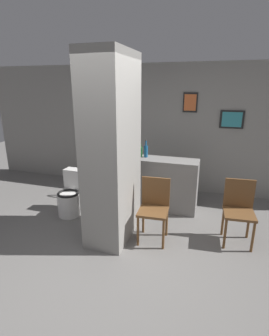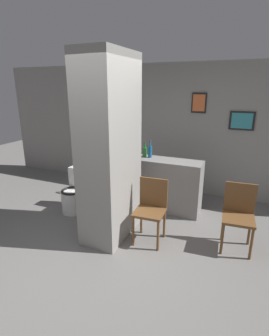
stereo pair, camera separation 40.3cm
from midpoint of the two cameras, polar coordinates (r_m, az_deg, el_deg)
ground_plane at (r=3.74m, az=-9.00°, el=-18.03°), size 14.00×14.00×0.00m
wall_back at (r=5.59m, az=2.46°, el=8.61°), size 8.00×0.09×2.60m
pillar_center at (r=3.66m, az=-8.09°, el=3.69°), size 0.57×1.00×2.60m
counter_shelf at (r=4.74m, az=3.09°, el=-3.50°), size 1.34×0.44×0.93m
toilet at (r=4.77m, az=-16.09°, el=-6.01°), size 0.39×0.55×0.76m
chair_near_pillar at (r=3.79m, az=1.23°, el=-8.36°), size 0.44×0.44×0.91m
chair_by_doorway at (r=3.94m, az=19.05°, el=-8.35°), size 0.44×0.44×0.91m
bicycle at (r=5.12m, az=-8.21°, el=-3.49°), size 1.73×0.42×0.72m
bottle_tall at (r=4.68m, az=0.03°, el=3.76°), size 0.07×0.07×0.32m
bottle_short at (r=4.75m, az=-1.17°, el=3.69°), size 0.08×0.08×0.27m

